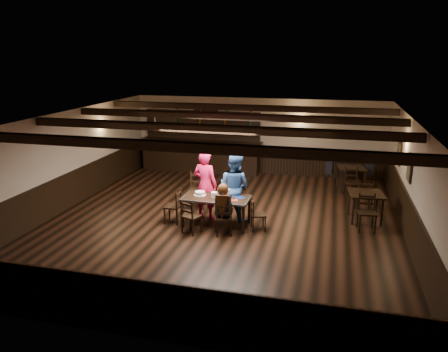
% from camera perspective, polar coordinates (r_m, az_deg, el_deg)
% --- Properties ---
extents(ground, '(10.00, 10.00, 0.00)m').
position_cam_1_polar(ground, '(11.43, -0.21, -5.93)').
color(ground, black).
rests_on(ground, ground).
extents(room_shell, '(9.02, 10.02, 2.71)m').
position_cam_1_polar(room_shell, '(10.94, -0.12, 2.66)').
color(room_shell, beige).
rests_on(room_shell, ground).
extents(dining_table, '(1.68, 0.85, 0.75)m').
position_cam_1_polar(dining_table, '(10.95, -1.03, -3.15)').
color(dining_table, black).
rests_on(dining_table, ground).
extents(chair_near_left, '(0.51, 0.50, 0.85)m').
position_cam_1_polar(chair_near_left, '(10.55, -4.54, -5.00)').
color(chair_near_left, black).
rests_on(chair_near_left, ground).
extents(chair_near_right, '(0.50, 0.49, 0.84)m').
position_cam_1_polar(chair_near_right, '(10.41, -0.05, -5.27)').
color(chair_near_right, black).
rests_on(chair_near_right, ground).
extents(chair_end_left, '(0.39, 0.41, 0.87)m').
position_cam_1_polar(chair_end_left, '(11.25, -6.35, -3.63)').
color(chair_end_left, black).
rests_on(chair_end_left, ground).
extents(chair_end_right, '(0.45, 0.46, 0.79)m').
position_cam_1_polar(chair_end_right, '(10.78, 4.15, -4.73)').
color(chair_end_right, black).
rests_on(chair_end_right, ground).
extents(chair_far_pushed, '(0.53, 0.51, 1.01)m').
position_cam_1_polar(chair_far_pushed, '(12.34, -3.46, -1.40)').
color(chair_far_pushed, black).
rests_on(chair_far_pushed, ground).
extents(woman_pink, '(0.73, 0.55, 1.81)m').
position_cam_1_polar(woman_pink, '(11.44, -2.46, -1.13)').
color(woman_pink, '#EF1658').
rests_on(woman_pink, ground).
extents(man_blue, '(1.04, 0.93, 1.77)m').
position_cam_1_polar(man_blue, '(11.29, 1.35, -1.45)').
color(man_blue, '#254F81').
rests_on(man_blue, ground).
extents(seated_person, '(0.35, 0.52, 0.85)m').
position_cam_1_polar(seated_person, '(10.34, -0.12, -3.34)').
color(seated_person, black).
rests_on(seated_person, ground).
extents(cake, '(0.32, 0.32, 0.10)m').
position_cam_1_polar(cake, '(11.09, -3.16, -2.29)').
color(cake, white).
rests_on(cake, dining_table).
extents(plate_stack_a, '(0.15, 0.15, 0.14)m').
position_cam_1_polar(plate_stack_a, '(10.88, -1.29, -2.47)').
color(plate_stack_a, white).
rests_on(plate_stack_a, dining_table).
extents(plate_stack_b, '(0.19, 0.19, 0.22)m').
position_cam_1_polar(plate_stack_b, '(10.86, 0.25, -2.28)').
color(plate_stack_b, white).
rests_on(plate_stack_b, dining_table).
extents(tea_light, '(0.05, 0.05, 0.06)m').
position_cam_1_polar(tea_light, '(10.96, -0.74, -2.59)').
color(tea_light, '#A5A8AD').
rests_on(tea_light, dining_table).
extents(salt_shaker, '(0.04, 0.04, 0.10)m').
position_cam_1_polar(salt_shaker, '(10.80, 0.41, -2.73)').
color(salt_shaker, silver).
rests_on(salt_shaker, dining_table).
extents(pepper_shaker, '(0.04, 0.04, 0.09)m').
position_cam_1_polar(pepper_shaker, '(10.72, 1.20, -2.91)').
color(pepper_shaker, '#A5A8AD').
rests_on(pepper_shaker, dining_table).
extents(drink_glass, '(0.07, 0.07, 0.10)m').
position_cam_1_polar(drink_glass, '(10.92, 0.69, -2.50)').
color(drink_glass, silver).
rests_on(drink_glass, dining_table).
extents(menu_red, '(0.29, 0.23, 0.00)m').
position_cam_1_polar(menu_red, '(10.71, 1.13, -3.15)').
color(menu_red, '#9D2411').
rests_on(menu_red, dining_table).
extents(menu_blue, '(0.39, 0.37, 0.00)m').
position_cam_1_polar(menu_blue, '(10.94, 1.94, -2.75)').
color(menu_blue, '#0E1E46').
rests_on(menu_blue, dining_table).
extents(bar_counter, '(4.51, 0.70, 2.20)m').
position_cam_1_polar(bar_counter, '(16.10, -3.04, 3.20)').
color(bar_counter, black).
rests_on(bar_counter, ground).
extents(back_table_a, '(0.94, 0.94, 0.75)m').
position_cam_1_polar(back_table_a, '(11.87, 18.07, -2.57)').
color(back_table_a, black).
rests_on(back_table_a, ground).
extents(back_table_b, '(0.97, 0.97, 0.75)m').
position_cam_1_polar(back_table_b, '(14.38, 16.31, 0.73)').
color(back_table_b, black).
rests_on(back_table_b, ground).
extents(bg_patron_left, '(0.26, 0.38, 0.73)m').
position_cam_1_polar(bg_patron_left, '(14.47, 13.68, 1.74)').
color(bg_patron_left, black).
rests_on(bg_patron_left, ground).
extents(bg_patron_right, '(0.27, 0.39, 0.75)m').
position_cam_1_polar(bg_patron_right, '(14.64, 18.46, 1.57)').
color(bg_patron_right, black).
rests_on(bg_patron_right, ground).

